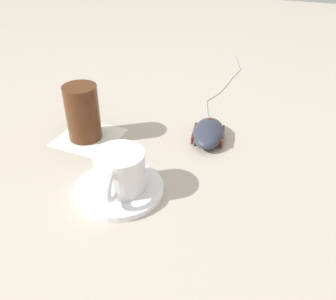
{
  "coord_description": "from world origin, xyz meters",
  "views": [
    {
      "loc": [
        -0.25,
        0.56,
        0.41
      ],
      "look_at": [
        -0.07,
        0.01,
        0.03
      ],
      "focal_mm": 40.0,
      "sensor_mm": 36.0,
      "label": 1
    }
  ],
  "objects_px": {
    "coffee_cup": "(120,171)",
    "drinking_glass": "(83,112)",
    "computer_mouse": "(208,133)",
    "saucer": "(119,189)"
  },
  "relations": [
    {
      "from": "coffee_cup",
      "to": "drinking_glass",
      "type": "height_order",
      "value": "drinking_glass"
    },
    {
      "from": "coffee_cup",
      "to": "computer_mouse",
      "type": "relative_size",
      "value": 0.93
    },
    {
      "from": "computer_mouse",
      "to": "saucer",
      "type": "bearing_deg",
      "value": 63.51
    },
    {
      "from": "coffee_cup",
      "to": "computer_mouse",
      "type": "height_order",
      "value": "coffee_cup"
    },
    {
      "from": "saucer",
      "to": "drinking_glass",
      "type": "xyz_separation_m",
      "value": [
        0.14,
        -0.14,
        0.05
      ]
    },
    {
      "from": "coffee_cup",
      "to": "drinking_glass",
      "type": "relative_size",
      "value": 1.01
    },
    {
      "from": "coffee_cup",
      "to": "computer_mouse",
      "type": "bearing_deg",
      "value": -115.63
    },
    {
      "from": "saucer",
      "to": "coffee_cup",
      "type": "height_order",
      "value": "coffee_cup"
    },
    {
      "from": "saucer",
      "to": "computer_mouse",
      "type": "relative_size",
      "value": 1.24
    },
    {
      "from": "computer_mouse",
      "to": "drinking_glass",
      "type": "relative_size",
      "value": 1.08
    }
  ]
}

